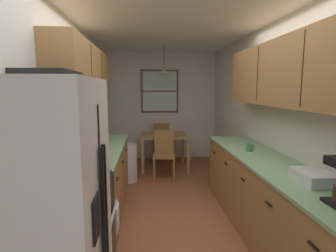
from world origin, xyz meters
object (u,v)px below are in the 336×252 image
refrigerator (41,235)px  microwave_over_range (51,93)px  dish_rack (315,177)px  stove_range (74,232)px  dining_table (164,139)px  dining_chair_far (162,139)px  trash_bin (128,163)px  dining_chair_near (164,152)px  storage_canister (84,157)px  table_serving_bowl (168,132)px  mug_by_coffeemaker (249,147)px

refrigerator → microwave_over_range: 1.08m
dish_rack → stove_range: bearing=176.3°
stove_range → dining_table: bearing=73.2°
dining_chair_far → trash_bin: size_ratio=1.30×
stove_range → dining_chair_far: (0.99, 3.98, 0.03)m
dining_table → trash_bin: 1.10m
stove_range → dining_chair_near: size_ratio=1.22×
refrigerator → stove_range: (-0.03, 0.73, -0.40)m
microwave_over_range → trash_bin: 2.89m
storage_canister → table_serving_bowl: size_ratio=0.98×
microwave_over_range → mug_by_coffeemaker: bearing=26.5°
dining_table → stove_range: bearing=-106.8°
dining_chair_near → mug_by_coffeemaker: (0.98, -1.67, 0.45)m
dining_chair_far → microwave_over_range: bearing=-105.5°
stove_range → dining_chair_near: 2.86m
dining_chair_far → mug_by_coffeemaker: mug_by_coffeemaker is taller
microwave_over_range → table_serving_bowl: (1.20, 3.42, -0.90)m
trash_bin → microwave_over_range: bearing=-99.1°
dining_chair_near → trash_bin: (-0.66, -0.15, -0.15)m
refrigerator → trash_bin: (0.26, 3.27, -0.53)m
dish_rack → dining_chair_far: bearing=104.4°
dining_table → table_serving_bowl: 0.18m
stove_range → microwave_over_range: microwave_over_range is taller
mug_by_coffeemaker → dish_rack: size_ratio=0.36×
table_serving_bowl → microwave_over_range: bearing=-109.3°
refrigerator → dish_rack: bearing=16.5°
dining_chair_far → dish_rack: (1.06, -4.11, 0.45)m
stove_range → table_serving_bowl: bearing=72.4°
storage_canister → mug_by_coffeemaker: (1.94, 0.51, -0.06)m
dining_chair_near → dish_rack: (1.09, -2.82, 0.45)m
stove_range → storage_canister: size_ratio=5.23×
mug_by_coffeemaker → refrigerator: bearing=-137.4°
refrigerator → dish_rack: (2.02, 0.60, 0.08)m
mug_by_coffeemaker → table_serving_bowl: bearing=109.6°
refrigerator → storage_canister: (-0.04, 1.24, 0.13)m
dining_chair_far → table_serving_bowl: 0.62m
microwave_over_range → dining_chair_near: bearing=68.3°
dish_rack → table_serving_bowl: 3.68m
dining_chair_near → storage_canister: bearing=-113.9°
dining_chair_far → dish_rack: dish_rack is taller
microwave_over_range → mug_by_coffeemaker: microwave_over_range is taller
refrigerator → stove_range: 0.83m
refrigerator → stove_range: size_ratio=1.59×
dining_chair_near → dining_chair_far: same height
dining_table → dish_rack: size_ratio=2.85×
storage_canister → table_serving_bowl: bearing=69.5°
dining_table → dining_chair_far: 0.66m
dining_table → table_serving_bowl: bearing=46.8°
dining_chair_near → trash_bin: dining_chair_near is taller
microwave_over_range → table_serving_bowl: size_ratio=2.64×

